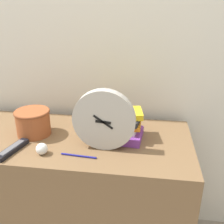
# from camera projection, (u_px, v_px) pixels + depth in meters

# --- Properties ---
(wall_back) EXTENTS (6.00, 0.04, 2.40)m
(wall_back) POSITION_uv_depth(u_px,v_px,m) (82.00, 32.00, 1.41)
(wall_back) COLOR silver
(wall_back) RESTS_ON ground_plane
(desk) EXTENTS (1.19, 0.53, 0.74)m
(desk) POSITION_uv_depth(u_px,v_px,m) (74.00, 197.00, 1.42)
(desk) COLOR brown
(desk) RESTS_ON ground_plane
(desk_clock) EXTENTS (0.28, 0.05, 0.28)m
(desk_clock) POSITION_uv_depth(u_px,v_px,m) (104.00, 120.00, 1.13)
(desk_clock) COLOR #B7B2A8
(desk_clock) RESTS_ON desk
(book_stack) EXTENTS (0.25, 0.20, 0.14)m
(book_stack) POSITION_uv_depth(u_px,v_px,m) (119.00, 124.00, 1.26)
(book_stack) COLOR #7A3899
(book_stack) RESTS_ON desk
(basket) EXTENTS (0.17, 0.17, 0.13)m
(basket) POSITION_uv_depth(u_px,v_px,m) (33.00, 121.00, 1.29)
(basket) COLOR #994C28
(basket) RESTS_ON desk
(tv_remote) EXTENTS (0.08, 0.19, 0.02)m
(tv_remote) POSITION_uv_depth(u_px,v_px,m) (12.00, 149.00, 1.15)
(tv_remote) COLOR black
(tv_remote) RESTS_ON desk
(crumpled_paper_ball) EXTENTS (0.05, 0.05, 0.05)m
(crumpled_paper_ball) POSITION_uv_depth(u_px,v_px,m) (42.00, 149.00, 1.13)
(crumpled_paper_ball) COLOR white
(crumpled_paper_ball) RESTS_ON desk
(pen) EXTENTS (0.16, 0.02, 0.01)m
(pen) POSITION_uv_depth(u_px,v_px,m) (79.00, 156.00, 1.12)
(pen) COLOR navy
(pen) RESTS_ON desk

